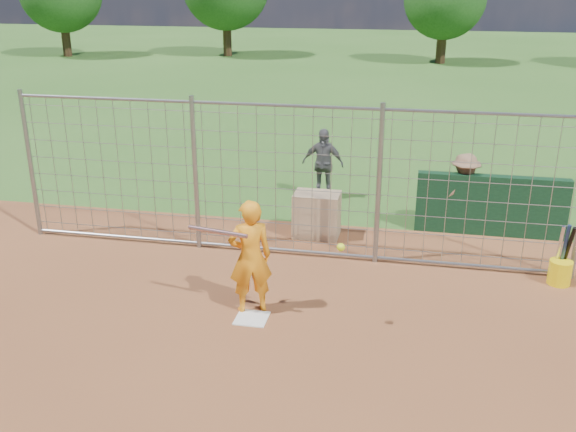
% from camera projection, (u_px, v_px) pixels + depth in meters
% --- Properties ---
extents(ground, '(100.00, 100.00, 0.00)m').
position_uv_depth(ground, '(255.00, 312.00, 8.88)').
color(ground, '#2D591E').
rests_on(ground, ground).
extents(home_plate, '(0.43, 0.43, 0.02)m').
position_uv_depth(home_plate, '(252.00, 318.00, 8.70)').
color(home_plate, silver).
rests_on(home_plate, ground).
extents(dugout_wall, '(2.60, 0.20, 1.10)m').
position_uv_depth(dugout_wall, '(491.00, 205.00, 11.36)').
color(dugout_wall, '#11381E').
rests_on(dugout_wall, ground).
extents(batter, '(0.70, 0.60, 1.62)m').
position_uv_depth(batter, '(250.00, 257.00, 8.64)').
color(batter, orange).
rests_on(batter, ground).
extents(bystander_b, '(0.90, 0.44, 1.48)m').
position_uv_depth(bystander_b, '(323.00, 164.00, 13.19)').
color(bystander_b, '#525256').
rests_on(bystander_b, ground).
extents(bystander_c, '(1.07, 0.90, 1.44)m').
position_uv_depth(bystander_c, '(463.00, 193.00, 11.50)').
color(bystander_c, brown).
rests_on(bystander_c, ground).
extents(equipment_bin, '(0.81, 0.56, 0.80)m').
position_uv_depth(equipment_bin, '(317.00, 215.00, 11.34)').
color(equipment_bin, tan).
rests_on(equipment_bin, ground).
extents(equipment_in_play, '(2.13, 0.28, 0.12)m').
position_uv_depth(equipment_in_play, '(246.00, 235.00, 8.34)').
color(equipment_in_play, silver).
rests_on(equipment_in_play, ground).
extents(bucket_with_bats, '(0.34, 0.38, 0.97)m').
position_uv_depth(bucket_with_bats, '(560.00, 269.00, 9.61)').
color(bucket_with_bats, yellow).
rests_on(bucket_with_bats, ground).
extents(backstop_fence, '(9.08, 0.08, 2.60)m').
position_uv_depth(backstop_fence, '(285.00, 183.00, 10.28)').
color(backstop_fence, gray).
rests_on(backstop_fence, ground).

